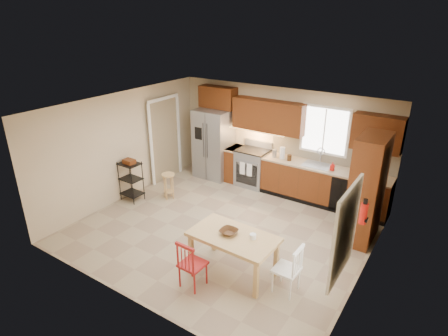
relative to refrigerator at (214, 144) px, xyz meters
name	(u,v)px	position (x,y,z in m)	size (l,w,h in m)	color
floor	(223,228)	(1.70, -2.12, -0.91)	(5.50, 5.50, 0.00)	tan
ceiling	(223,109)	(1.70, -2.12, 1.59)	(5.50, 5.00, 0.02)	silver
wall_back	(280,139)	(1.70, 0.38, 0.34)	(5.50, 0.02, 2.50)	#CCB793
wall_front	(125,231)	(1.70, -4.62, 0.34)	(5.50, 0.02, 2.50)	#CCB793
wall_left	(124,146)	(-1.05, -2.12, 0.34)	(0.02, 5.00, 2.50)	#CCB793
wall_right	(370,211)	(4.45, -2.12, 0.34)	(0.02, 5.00, 2.50)	#CCB793
refrigerator	(214,144)	(0.00, 0.00, 0.00)	(0.92, 0.75, 1.82)	gray
range_stove	(253,168)	(1.15, 0.06, -0.45)	(0.76, 0.63, 0.92)	gray
base_cabinet_narrow	(235,164)	(0.60, 0.08, -0.46)	(0.30, 0.60, 0.90)	maroon
base_cabinet_run	(323,185)	(2.99, 0.08, -0.46)	(2.92, 0.60, 0.90)	maroon
dishwasher	(344,196)	(3.55, -0.22, -0.46)	(0.60, 0.02, 0.78)	black
backsplash	(331,152)	(2.99, 0.36, 0.27)	(2.92, 0.03, 0.55)	beige
upper_over_fridge	(218,97)	(0.00, 0.20, 1.19)	(1.00, 0.35, 0.55)	#53240D
upper_left_block	(268,116)	(1.45, 0.20, 0.92)	(1.80, 0.35, 0.75)	#53240D
upper_right_block	(378,133)	(3.95, 0.20, 0.92)	(1.00, 0.35, 0.75)	#53240D
window_back	(325,130)	(2.80, 0.35, 0.74)	(1.12, 0.04, 1.12)	white
sink	(317,167)	(2.80, 0.08, -0.05)	(0.62, 0.46, 0.16)	gray
undercab_glow	(256,130)	(1.15, 0.17, 0.52)	(1.60, 0.30, 0.01)	#FFBF66
soap_bottle	(333,166)	(3.18, -0.02, 0.09)	(0.09, 0.09, 0.19)	red
paper_towel	(282,153)	(1.95, 0.03, 0.13)	(0.12, 0.12, 0.28)	white
canister_steel	(274,153)	(1.75, 0.03, 0.08)	(0.11, 0.11, 0.18)	gray
canister_wood	(289,158)	(2.15, 0.00, 0.06)	(0.10, 0.10, 0.14)	#472B12
pantry	(367,190)	(4.13, -0.93, 0.14)	(0.50, 0.95, 2.10)	maroon
fire_extinguisher	(364,214)	(4.33, -1.98, 0.19)	(0.12, 0.12, 0.36)	red
window_right	(345,232)	(4.38, -3.27, 0.54)	(0.04, 1.02, 1.32)	white
doorway	(165,140)	(-0.97, -0.82, 0.14)	(0.04, 0.95, 2.10)	#8C7A59
dining_table	(233,254)	(2.60, -3.17, -0.56)	(1.44, 0.81, 0.70)	tan
chair_red	(193,263)	(2.25, -3.82, -0.49)	(0.40, 0.40, 0.85)	maroon
chair_white	(287,269)	(3.55, -3.12, -0.49)	(0.40, 0.40, 0.85)	white
table_bowl	(229,234)	(2.51, -3.17, -0.20)	(0.29, 0.29, 0.07)	#472B12
table_jar	(253,238)	(2.92, -3.08, -0.17)	(0.10, 0.10, 0.11)	white
bar_stool	(169,186)	(-0.13, -1.70, -0.60)	(0.30, 0.30, 0.62)	tan
utility_cart	(131,181)	(-0.80, -2.23, -0.43)	(0.48, 0.37, 0.96)	black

